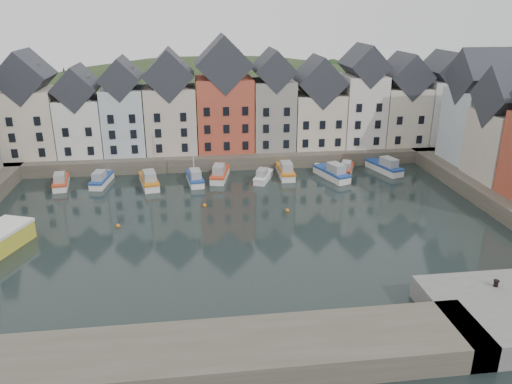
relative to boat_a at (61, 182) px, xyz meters
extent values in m
plane|color=black|center=(23.60, -18.02, -0.69)|extent=(260.00, 260.00, 0.00)
cube|color=#4A4338|center=(23.60, 11.98, 0.31)|extent=(90.00, 16.00, 2.00)
cube|color=#4A4338|center=(13.60, -40.02, 0.31)|extent=(50.00, 6.00, 2.00)
ellipsoid|color=black|center=(23.60, 37.98, -18.69)|extent=(153.60, 70.40, 64.00)
sphere|color=#1A3116|center=(9.66, 32.91, 8.01)|extent=(5.77, 5.77, 5.77)
sphere|color=#1A3116|center=(48.46, 42.73, 7.43)|extent=(5.27, 5.27, 5.27)
sphere|color=#1A3116|center=(55.42, 36.18, 7.19)|extent=(5.07, 5.07, 5.07)
sphere|color=#1A3116|center=(37.87, 37.17, 7.12)|extent=(5.01, 5.01, 5.01)
sphere|color=#1A3116|center=(-14.07, 38.58, 5.88)|extent=(3.94, 3.94, 3.94)
sphere|color=#1A3116|center=(51.93, 42.23, 7.36)|extent=(5.21, 5.21, 5.21)
sphere|color=#1A3116|center=(25.59, 40.62, 7.63)|extent=(5.45, 5.45, 5.45)
sphere|color=#1A3116|center=(61.40, 30.29, 6.51)|extent=(4.49, 4.49, 4.49)
cube|color=beige|center=(-5.57, 9.98, 6.34)|extent=(7.67, 8.00, 10.07)
cube|color=#21242A|center=(-5.57, 9.98, 13.28)|extent=(7.67, 8.16, 7.67)
cube|color=silver|center=(1.70, 9.98, 5.61)|extent=(6.56, 8.00, 8.61)
cube|color=#21242A|center=(1.70, 9.98, 11.54)|extent=(6.56, 8.16, 6.56)
cube|color=silver|center=(8.23, 9.98, 6.32)|extent=(6.20, 8.00, 10.02)
cube|color=#21242A|center=(8.23, 9.98, 12.86)|extent=(6.20, 8.16, 6.20)
cube|color=#C1B4A3|center=(15.33, 9.98, 6.35)|extent=(7.70, 8.00, 10.08)
cube|color=#21242A|center=(15.33, 9.98, 13.29)|extent=(7.70, 8.16, 7.70)
cube|color=#AD4631|center=(23.67, 9.98, 6.95)|extent=(8.69, 8.00, 11.28)
cube|color=#21242A|center=(23.67, 9.98, 14.74)|extent=(8.69, 8.16, 8.69)
cube|color=gray|center=(31.38, 9.98, 6.70)|extent=(6.43, 8.00, 10.78)
cube|color=#21242A|center=(31.38, 9.98, 13.68)|extent=(6.43, 8.16, 6.43)
cube|color=beige|center=(38.68, 9.98, 5.59)|extent=(7.88, 8.00, 8.56)
cube|color=#21242A|center=(38.68, 9.98, 11.81)|extent=(7.88, 8.16, 7.88)
cube|color=silver|center=(46.02, 9.98, 6.94)|extent=(6.50, 8.00, 11.27)
cube|color=#21242A|center=(46.02, 9.98, 14.19)|extent=(6.50, 8.16, 6.50)
cube|color=beige|center=(53.03, 9.98, 5.97)|extent=(7.23, 8.00, 9.32)
cube|color=#21242A|center=(53.03, 9.98, 12.42)|extent=(7.23, 8.16, 7.23)
cube|color=silver|center=(59.88, 9.98, 6.47)|extent=(6.18, 8.00, 10.32)
cube|color=#21242A|center=(59.88, 9.98, 13.16)|extent=(6.18, 8.16, 6.18)
cube|color=silver|center=(59.60, -1.76, 6.50)|extent=(7.47, 8.00, 10.38)
cube|color=#21242A|center=(59.60, -1.76, 13.67)|extent=(7.62, 8.00, 8.00)
cube|color=#C1B4A3|center=(59.60, -9.77, 5.75)|extent=(8.14, 8.00, 8.89)
sphere|color=#C26716|center=(19.60, -10.02, -0.54)|extent=(0.50, 0.50, 0.50)
sphere|color=#C26716|center=(29.60, -13.02, -0.54)|extent=(0.50, 0.50, 0.50)
sphere|color=#C26716|center=(9.60, -15.02, -0.54)|extent=(0.50, 0.50, 0.50)
cube|color=silver|center=(-0.03, 0.19, -0.35)|extent=(2.61, 6.13, 1.09)
cube|color=#C03B1B|center=(-0.03, 0.19, 0.25)|extent=(2.72, 6.26, 0.25)
cube|color=gray|center=(0.10, -0.69, 0.84)|extent=(1.71, 2.55, 1.19)
cube|color=silver|center=(5.47, 0.36, -0.35)|extent=(2.65, 6.14, 1.09)
cube|color=navy|center=(5.47, 0.36, 0.25)|extent=(2.77, 6.27, 0.25)
cube|color=gray|center=(5.34, -0.52, 0.84)|extent=(1.73, 2.56, 1.19)
cube|color=silver|center=(12.15, -1.14, -0.30)|extent=(3.30, 6.91, 1.22)
cube|color=#C26716|center=(12.15, -1.14, 0.36)|extent=(3.44, 7.06, 0.28)
cube|color=gray|center=(12.35, -2.12, 1.02)|extent=(2.06, 2.92, 1.33)
cube|color=silver|center=(18.53, -0.68, -0.34)|extent=(2.55, 6.22, 1.11)
cube|color=navy|center=(18.53, -0.68, 0.26)|extent=(2.66, 6.36, 0.25)
cube|color=gray|center=(18.65, -1.58, 0.87)|extent=(1.70, 2.57, 1.21)
cylinder|color=silver|center=(18.46, -0.08, 5.35)|extent=(0.14, 0.14, 11.08)
cube|color=silver|center=(22.20, 0.61, -0.31)|extent=(3.25, 6.78, 1.20)
cube|color=#C03B1B|center=(22.20, 0.61, 0.34)|extent=(3.38, 6.93, 0.27)
cube|color=gray|center=(22.00, -0.35, 0.99)|extent=(2.02, 2.86, 1.30)
cube|color=silver|center=(28.38, -0.98, -0.38)|extent=(3.55, 5.53, 0.98)
cube|color=silver|center=(28.38, -0.98, 0.15)|extent=(3.67, 5.67, 0.22)
cube|color=gray|center=(28.07, -1.72, 0.68)|extent=(1.98, 2.45, 1.07)
cube|color=silver|center=(31.90, 0.65, -0.31)|extent=(2.17, 6.62, 1.20)
cube|color=#C26716|center=(31.90, 0.65, 0.35)|extent=(2.29, 6.76, 0.27)
cube|color=gray|center=(31.87, -0.34, 1.00)|extent=(1.61, 2.67, 1.31)
cube|color=silver|center=(38.41, -1.28, -0.29)|extent=(4.12, 7.15, 1.26)
cube|color=navy|center=(38.41, -1.28, 0.39)|extent=(4.27, 7.31, 0.29)
cube|color=gray|center=(38.74, -2.25, 1.08)|extent=(2.39, 3.11, 1.37)
cube|color=silver|center=(41.34, 0.93, -0.38)|extent=(3.64, 5.63, 1.00)
cube|color=#C03B1B|center=(41.34, 0.93, 0.17)|extent=(3.77, 5.77, 0.23)
cube|color=gray|center=(41.02, 0.18, 0.71)|extent=(2.02, 2.50, 1.09)
cube|color=silver|center=(47.15, 0.65, -0.30)|extent=(3.91, 7.03, 1.23)
cube|color=navy|center=(47.15, 0.65, 0.37)|extent=(4.06, 7.19, 0.28)
cube|color=gray|center=(47.44, -0.31, 1.05)|extent=(2.29, 3.04, 1.35)
cylinder|color=black|center=(42.69, -35.58, 1.56)|extent=(0.36, 0.36, 0.50)
cylinder|color=black|center=(42.69, -35.58, 1.83)|extent=(0.48, 0.48, 0.08)
camera|label=1|loc=(18.48, -68.44, 22.96)|focal=35.00mm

